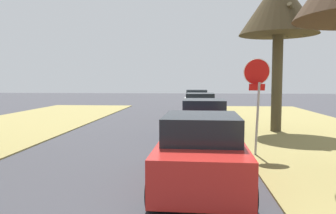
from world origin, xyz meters
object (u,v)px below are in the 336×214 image
(street_tree_right_mid_b, at_px, (279,8))
(parked_sedan_navy, at_px, (204,120))
(stop_sign_far, at_px, (257,86))
(parked_sedan_red, at_px, (201,151))
(parked_sedan_tan, at_px, (200,107))
(parked_sedan_white, at_px, (197,100))

(street_tree_right_mid_b, distance_m, parked_sedan_navy, 6.06)
(stop_sign_far, distance_m, parked_sedan_navy, 3.70)
(parked_sedan_red, distance_m, parked_sedan_tan, 12.40)
(parked_sedan_red, bearing_deg, parked_sedan_tan, 89.10)
(parked_sedan_navy, bearing_deg, street_tree_right_mid_b, 29.59)
(stop_sign_far, height_order, parked_sedan_white, stop_sign_far)
(stop_sign_far, distance_m, parked_sedan_red, 3.62)
(street_tree_right_mid_b, distance_m, parked_sedan_white, 13.16)
(street_tree_right_mid_b, height_order, parked_sedan_white, street_tree_right_mid_b)
(stop_sign_far, relative_size, parked_sedan_white, 0.66)
(parked_sedan_tan, height_order, parked_sedan_white, same)
(parked_sedan_navy, bearing_deg, parked_sedan_white, 90.77)
(street_tree_right_mid_b, distance_m, parked_sedan_tan, 7.42)
(stop_sign_far, distance_m, parked_sedan_tan, 9.79)
(stop_sign_far, bearing_deg, parked_sedan_white, 95.71)
(parked_sedan_tan, bearing_deg, stop_sign_far, -80.93)
(stop_sign_far, height_order, parked_sedan_navy, stop_sign_far)
(stop_sign_far, bearing_deg, parked_sedan_red, -121.23)
(stop_sign_far, relative_size, parked_sedan_red, 0.66)
(parked_sedan_white, bearing_deg, parked_sedan_navy, -89.23)
(street_tree_right_mid_b, distance_m, parked_sedan_red, 9.74)
(parked_sedan_navy, xyz_separation_m, parked_sedan_white, (-0.18, 13.63, 0.00))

